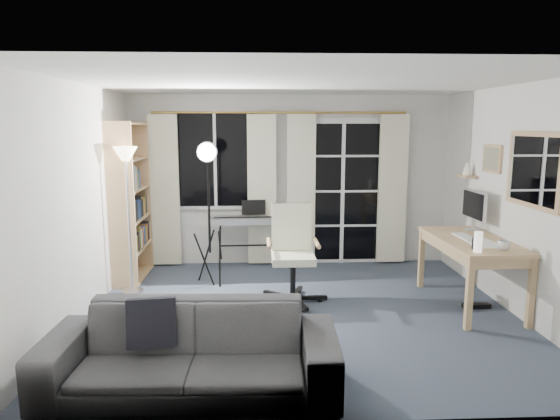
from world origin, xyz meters
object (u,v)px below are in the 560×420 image
at_px(studio_light, 208,169).
at_px(mug, 504,244).
at_px(torchiere_lamp, 126,176).
at_px(desk, 472,247).
at_px(monitor, 474,206).
at_px(bookshelf, 127,206).
at_px(sofa, 190,337).
at_px(office_chair, 292,244).
at_px(keyboard_piano, 254,221).

distance_m(studio_light, mug, 3.37).
bearing_deg(torchiere_lamp, studio_light, 14.05).
bearing_deg(torchiere_lamp, desk, -8.75).
distance_m(torchiere_lamp, monitor, 4.06).
distance_m(bookshelf, sofa, 3.13).
bearing_deg(sofa, office_chair, 68.06).
height_order(bookshelf, office_chair, bookshelf).
height_order(desk, sofa, sofa).
bearing_deg(bookshelf, mug, -22.37).
bearing_deg(office_chair, bookshelf, 156.94).
distance_m(office_chair, sofa, 2.20).
bearing_deg(studio_light, bookshelf, 160.84).
distance_m(bookshelf, mug, 4.43).
distance_m(torchiere_lamp, mug, 4.14).
bearing_deg(sofa, torchiere_lamp, 115.81).
distance_m(torchiere_lamp, desk, 3.96).
height_order(mug, sofa, mug).
bearing_deg(mug, keyboard_piano, 140.58).
xyz_separation_m(desk, monitor, (0.20, 0.45, 0.38)).
bearing_deg(keyboard_piano, studio_light, -128.63).
height_order(desk, monitor, monitor).
xyz_separation_m(studio_light, office_chair, (0.99, -0.51, -0.82)).
relative_size(keyboard_piano, sofa, 0.56).
relative_size(desk, monitor, 2.62).
relative_size(bookshelf, sofa, 0.92).
bearing_deg(office_chair, monitor, 3.39).
relative_size(studio_light, sofa, 0.83).
height_order(torchiere_lamp, studio_light, studio_light).
relative_size(desk, mug, 11.53).
distance_m(office_chair, desk, 1.97).
distance_m(monitor, sofa, 3.77).
bearing_deg(monitor, torchiere_lamp, 176.48).
bearing_deg(studio_light, desk, -16.92).
bearing_deg(bookshelf, sofa, -68.13).
xyz_separation_m(bookshelf, desk, (4.01, -1.16, -0.30)).
height_order(bookshelf, monitor, bookshelf).
relative_size(office_chair, desk, 0.77).
bearing_deg(studio_light, monitor, -8.05).
bearing_deg(sofa, monitor, 37.28).
bearing_deg(desk, torchiere_lamp, 169.75).
distance_m(desk, sofa, 3.32).
relative_size(torchiere_lamp, studio_light, 0.95).
bearing_deg(studio_light, office_chair, -28.78).
bearing_deg(bookshelf, office_chair, -22.94).
xyz_separation_m(bookshelf, studio_light, (1.07, -0.34, 0.50)).
bearing_deg(mug, desk, 101.31).
height_order(bookshelf, keyboard_piano, bookshelf).
height_order(bookshelf, studio_light, bookshelf).
bearing_deg(sofa, studio_light, 94.24).
relative_size(keyboard_piano, monitor, 2.27).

